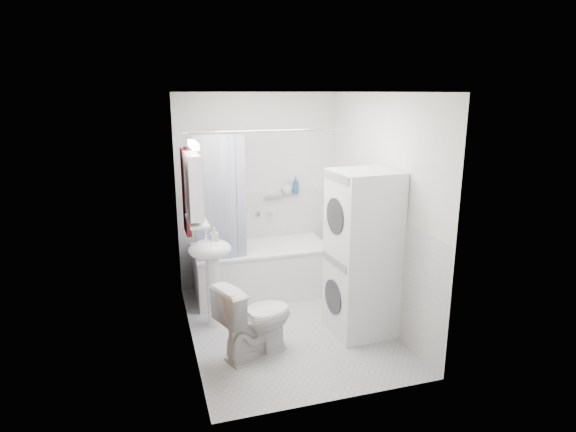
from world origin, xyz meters
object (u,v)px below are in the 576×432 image
object	(u,v)px
bathtub	(261,268)
sink	(211,263)
toilet	(256,319)
washer_dryer	(362,254)

from	to	relation	value
bathtub	sink	xyz separation A→B (m)	(-0.68, -0.66, 0.37)
bathtub	toilet	world-z (taller)	toilet
sink	toilet	distance (m)	0.82
washer_dryer	toilet	size ratio (longest dim) A/B	2.27
bathtub	washer_dryer	distance (m)	1.50
sink	toilet	world-z (taller)	sink
bathtub	washer_dryer	world-z (taller)	washer_dryer
sink	washer_dryer	distance (m)	1.54
washer_dryer	sink	bearing A→B (deg)	156.14
toilet	bathtub	bearing A→B (deg)	-36.87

